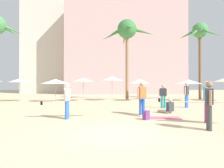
# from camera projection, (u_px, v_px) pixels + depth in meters

# --- Properties ---
(ground) EXTENTS (120.00, 120.00, 0.00)m
(ground) POSITION_uv_depth(u_px,v_px,m) (115.00, 134.00, 6.66)
(ground) COLOR beige
(hotel_pink) EXTENTS (21.30, 9.74, 16.55)m
(hotel_pink) POSITION_uv_depth(u_px,v_px,m) (124.00, 51.00, 39.61)
(hotel_pink) COLOR pink
(hotel_pink) RESTS_ON ground
(hotel_tower_gray) EXTENTS (19.27, 11.73, 37.01)m
(hotel_tower_gray) POSITION_uv_depth(u_px,v_px,m) (75.00, 9.00, 45.01)
(hotel_tower_gray) COLOR beige
(hotel_tower_gray) RESTS_ON ground
(palm_tree_left) EXTENTS (4.73, 4.69, 8.72)m
(palm_tree_left) POSITION_uv_depth(u_px,v_px,m) (200.00, 35.00, 23.17)
(palm_tree_left) COLOR brown
(palm_tree_left) RESTS_ON ground
(palm_tree_center) EXTENTS (5.93, 5.87, 8.78)m
(palm_tree_center) POSITION_uv_depth(u_px,v_px,m) (127.00, 32.00, 22.22)
(palm_tree_center) COLOR #896B4C
(palm_tree_center) RESTS_ON ground
(cafe_umbrella_1) EXTENTS (2.77, 2.77, 2.19)m
(cafe_umbrella_1) POSITION_uv_depth(u_px,v_px,m) (55.00, 81.00, 19.68)
(cafe_umbrella_1) COLOR gray
(cafe_umbrella_1) RESTS_ON ground
(cafe_umbrella_2) EXTENTS (2.16, 2.16, 2.30)m
(cafe_umbrella_2) POSITION_uv_depth(u_px,v_px,m) (83.00, 80.00, 20.14)
(cafe_umbrella_2) COLOR gray
(cafe_umbrella_2) RESTS_ON ground
(cafe_umbrella_3) EXTENTS (2.74, 2.74, 2.16)m
(cafe_umbrella_3) POSITION_uv_depth(u_px,v_px,m) (188.00, 82.00, 20.88)
(cafe_umbrella_3) COLOR gray
(cafe_umbrella_3) RESTS_ON ground
(cafe_umbrella_4) EXTENTS (2.30, 2.30, 2.50)m
(cafe_umbrella_4) POSITION_uv_depth(u_px,v_px,m) (112.00, 78.00, 20.82)
(cafe_umbrella_4) COLOR gray
(cafe_umbrella_4) RESTS_ON ground
(cafe_umbrella_6) EXTENTS (2.23, 2.23, 2.27)m
(cafe_umbrella_6) POSITION_uv_depth(u_px,v_px,m) (20.00, 80.00, 19.90)
(cafe_umbrella_6) COLOR gray
(cafe_umbrella_6) RESTS_ON ground
(cafe_umbrella_7) EXTENTS (2.05, 2.05, 2.21)m
(cafe_umbrella_7) POSITION_uv_depth(u_px,v_px,m) (139.00, 81.00, 20.49)
(cafe_umbrella_7) COLOR gray
(cafe_umbrella_7) RESTS_ON ground
(beach_towel) EXTENTS (1.54, 0.84, 0.01)m
(beach_towel) POSITION_uv_depth(u_px,v_px,m) (165.00, 118.00, 9.92)
(beach_towel) COLOR #EF6684
(beach_towel) RESTS_ON ground
(backpack) EXTENTS (0.35, 0.35, 0.42)m
(backpack) POSITION_uv_depth(u_px,v_px,m) (146.00, 115.00, 9.42)
(backpack) COLOR #70357D
(backpack) RESTS_ON ground
(person_mid_center) EXTENTS (1.82, 2.37, 1.75)m
(person_mid_center) POSITION_uv_depth(u_px,v_px,m) (142.00, 97.00, 10.87)
(person_mid_center) COLOR blue
(person_mid_center) RESTS_ON ground
(person_mid_right) EXTENTS (3.21, 0.87, 1.71)m
(person_mid_right) POSITION_uv_depth(u_px,v_px,m) (68.00, 99.00, 9.77)
(person_mid_right) COLOR blue
(person_mid_right) RESTS_ON ground
(person_mid_left) EXTENTS (0.78, 1.01, 0.90)m
(person_mid_left) POSITION_uv_depth(u_px,v_px,m) (168.00, 108.00, 11.65)
(person_mid_left) COLOR beige
(person_mid_left) RESTS_ON ground
(person_near_left) EXTENTS (2.64, 1.17, 1.78)m
(person_near_left) POSITION_uv_depth(u_px,v_px,m) (208.00, 101.00, 8.55)
(person_near_left) COLOR #B7337F
(person_near_left) RESTS_ON ground
(person_far_left) EXTENTS (0.48, 0.50, 1.78)m
(person_far_left) POSITION_uv_depth(u_px,v_px,m) (187.00, 94.00, 14.50)
(person_far_left) COLOR blue
(person_far_left) RESTS_ON ground
(person_far_right) EXTENTS (0.59, 0.36, 1.65)m
(person_far_right) POSITION_uv_depth(u_px,v_px,m) (163.00, 95.00, 14.16)
(person_far_right) COLOR teal
(person_far_right) RESTS_ON ground
(person_near_right) EXTENTS (0.33, 0.60, 1.74)m
(person_near_right) POSITION_uv_depth(u_px,v_px,m) (209.00, 103.00, 7.23)
(person_near_right) COLOR #3D3D42
(person_near_right) RESTS_ON ground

